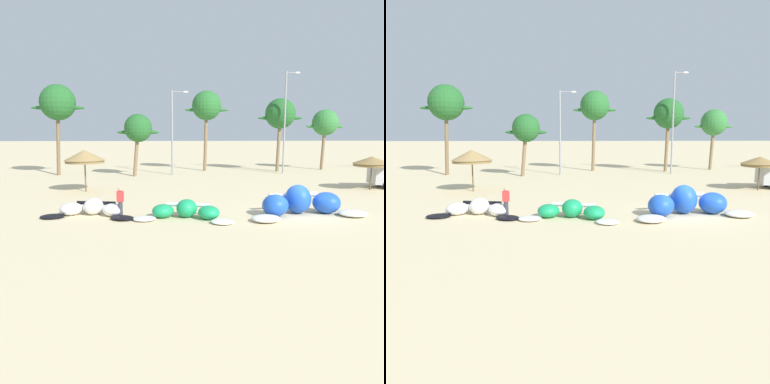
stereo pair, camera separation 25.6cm
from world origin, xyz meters
The scene contains 14 objects.
ground_plane centered at (0.00, 0.00, 0.00)m, with size 260.00×260.00×0.00m, color beige.
kite_far_left centered at (-11.37, 0.37, 0.35)m, with size 5.32×2.78×0.91m.
kite_left centered at (-6.26, -0.51, 0.37)m, with size 5.44×3.07×0.97m.
kite_left_of_center centered at (0.12, 0.14, 0.62)m, with size 6.90×3.88×1.61m.
beach_umbrella_near_van centered at (-13.59, 8.63, 2.66)m, with size 3.03×3.03×3.14m.
beach_umbrella_middle centered at (8.26, 8.58, 2.23)m, with size 2.83×2.83×2.60m.
person_by_umbrellas centered at (-9.75, -0.08, 0.82)m, with size 0.36×0.24×1.62m.
palm_leftmost centered at (-18.52, 19.35, 7.19)m, with size 5.32×3.55×9.05m.
palm_left centered at (-10.50, 18.10, 4.68)m, with size 4.13×2.75×6.14m.
palm_left_of_gap centered at (-3.39, 22.96, 7.10)m, with size 4.85×3.23×8.83m.
palm_center_left centered at (4.58, 21.99, 6.23)m, with size 4.91×3.28×7.96m.
palm_center_right centered at (10.26, 23.70, 5.30)m, with size 4.44×2.96×6.86m.
lamppost_west centered at (-7.02, 19.22, 4.76)m, with size 1.75×0.24×8.47m.
lamppost_west_center centered at (4.62, 19.89, 5.75)m, with size 1.51×0.24×10.48m.
Camera 1 is at (-6.72, -20.56, 4.70)m, focal length 36.27 mm.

